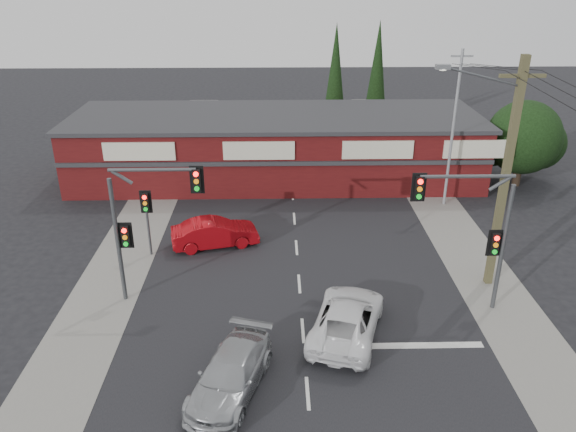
{
  "coord_description": "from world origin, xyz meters",
  "views": [
    {
      "loc": [
        -0.97,
        -18.6,
        13.17
      ],
      "look_at": [
        -0.51,
        3.0,
        3.38
      ],
      "focal_mm": 35.0,
      "sensor_mm": 36.0,
      "label": 1
    }
  ],
  "objects_px": {
    "red_sedan": "(215,233)",
    "silver_suv": "(230,374)",
    "shop_building": "(276,146)",
    "white_suv": "(347,318)",
    "utility_pole": "(503,170)"
  },
  "relations": [
    {
      "from": "white_suv",
      "to": "utility_pole",
      "type": "relative_size",
      "value": 0.51
    },
    {
      "from": "red_sedan",
      "to": "utility_pole",
      "type": "bearing_deg",
      "value": -121.29
    },
    {
      "from": "silver_suv",
      "to": "red_sedan",
      "type": "bearing_deg",
      "value": 115.13
    },
    {
      "from": "shop_building",
      "to": "utility_pole",
      "type": "bearing_deg",
      "value": -56.24
    },
    {
      "from": "red_sedan",
      "to": "shop_building",
      "type": "bearing_deg",
      "value": -31.11
    },
    {
      "from": "red_sedan",
      "to": "shop_building",
      "type": "relative_size",
      "value": 0.16
    },
    {
      "from": "red_sedan",
      "to": "shop_building",
      "type": "height_order",
      "value": "shop_building"
    },
    {
      "from": "red_sedan",
      "to": "silver_suv",
      "type": "bearing_deg",
      "value": 174.33
    },
    {
      "from": "silver_suv",
      "to": "shop_building",
      "type": "xyz_separation_m",
      "value": [
        1.57,
        20.73,
        1.46
      ]
    },
    {
      "from": "white_suv",
      "to": "red_sedan",
      "type": "relative_size",
      "value": 1.18
    },
    {
      "from": "silver_suv",
      "to": "utility_pole",
      "type": "distance_m",
      "value": 13.68
    },
    {
      "from": "white_suv",
      "to": "shop_building",
      "type": "relative_size",
      "value": 0.19
    },
    {
      "from": "white_suv",
      "to": "utility_pole",
      "type": "distance_m",
      "value": 8.94
    },
    {
      "from": "shop_building",
      "to": "white_suv",
      "type": "bearing_deg",
      "value": -81.36
    },
    {
      "from": "utility_pole",
      "to": "white_suv",
      "type": "bearing_deg",
      "value": -151.29
    }
  ]
}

